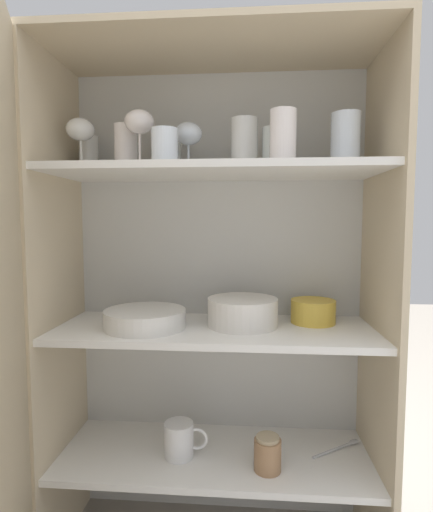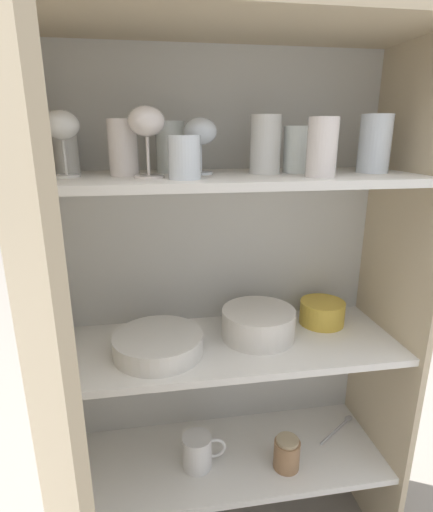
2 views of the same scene
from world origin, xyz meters
name	(u,v)px [view 2 (image 2 of 2)]	position (x,y,z in m)	size (l,w,h in m)	color
cupboard_back_panel	(220,301)	(0.00, 0.35, 0.74)	(0.97, 0.02, 1.48)	silver
cupboard_side_left	(51,340)	(-0.48, 0.17, 0.74)	(0.02, 0.37, 1.48)	#CCB793
cupboard_side_right	(388,314)	(0.48, 0.17, 0.74)	(0.02, 0.37, 1.48)	#CCB793
cupboard_top_panel	(235,23)	(0.00, 0.17, 1.49)	(0.97, 0.37, 0.02)	#CCB793
shelf_board_lower	(230,457)	(0.00, 0.17, 0.29)	(0.94, 0.34, 0.02)	white
shelf_board_middle	(231,345)	(0.00, 0.17, 0.68)	(0.94, 0.34, 0.02)	white
shelf_board_upper	(233,179)	(0.00, 0.17, 1.15)	(0.94, 0.34, 0.02)	white
cupboard_door	(52,456)	(-0.39, -0.24, 0.74)	(0.21, 0.45, 1.48)	tan
tumbler_glass_0	(375,144)	(0.37, 0.16, 1.23)	(0.08, 0.08, 0.14)	white
tumbler_glass_1	(171,147)	(-0.15, 0.26, 1.22)	(0.07, 0.07, 0.13)	white
tumbler_glass_2	(298,150)	(0.18, 0.20, 1.21)	(0.08, 0.08, 0.12)	white
tumbler_glass_3	(322,148)	(0.19, 0.08, 1.22)	(0.07, 0.07, 0.13)	silver
tumbler_glass_4	(123,148)	(-0.26, 0.19, 1.22)	(0.07, 0.07, 0.13)	silver
tumbler_glass_5	(265,145)	(0.09, 0.19, 1.23)	(0.08, 0.08, 0.14)	white
tumbler_glass_6	(184,157)	(-0.13, 0.09, 1.20)	(0.07, 0.07, 0.09)	white
tumbler_glass_7	(66,150)	(-0.41, 0.26, 1.21)	(0.06, 0.06, 0.12)	white
wine_glass_0	(146,125)	(-0.21, 0.13, 1.27)	(0.08, 0.08, 0.16)	silver
wine_glass_1	(200,133)	(-0.08, 0.19, 1.25)	(0.08, 0.08, 0.14)	white
wine_glass_2	(61,128)	(-0.39, 0.17, 1.27)	(0.08, 0.08, 0.15)	white
plate_stack_white	(158,344)	(-0.20, 0.14, 0.72)	(0.24, 0.24, 0.05)	silver
mixing_bowl_large	(258,322)	(0.08, 0.19, 0.74)	(0.21, 0.21, 0.08)	silver
serving_bowl_small	(322,311)	(0.30, 0.24, 0.73)	(0.14, 0.14, 0.07)	gold
coffee_mug_primary	(198,451)	(-0.10, 0.14, 0.35)	(0.13, 0.09, 0.10)	white
storage_jar	(287,453)	(0.16, 0.10, 0.35)	(0.08, 0.08, 0.10)	#99704C
serving_spoon	(339,427)	(0.39, 0.22, 0.30)	(0.17, 0.12, 0.01)	silver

